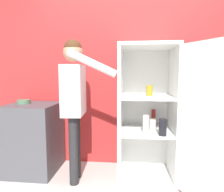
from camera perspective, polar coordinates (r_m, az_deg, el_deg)
wall_back at (r=2.83m, az=4.40°, el=5.75°), size 7.00×0.06×2.55m
refrigerator at (r=2.45m, az=13.00°, el=-5.20°), size 1.10×1.20×1.64m
person at (r=2.38m, az=-10.65°, el=1.16°), size 0.66×0.54×1.69m
counter at (r=2.92m, az=-21.51°, el=-11.02°), size 0.64×0.63×0.91m
bowl at (r=2.92m, az=-23.89°, el=-1.48°), size 0.17×0.17×0.05m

